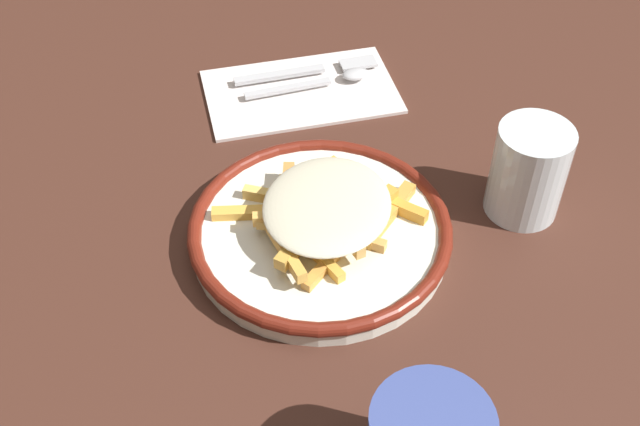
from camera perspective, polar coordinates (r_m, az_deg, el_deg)
The scene contains 7 objects.
ground_plane at distance 0.77m, azimuth 0.00°, elevation -2.07°, with size 2.60×2.60×0.00m, color #44251B.
plate at distance 0.76m, azimuth 0.00°, elevation -1.36°, with size 0.25×0.25×0.03m.
fries_heap at distance 0.74m, azimuth 0.18°, elevation 0.13°, with size 0.18×0.21×0.04m.
napkin at distance 0.95m, azimuth -1.39°, elevation 8.84°, with size 0.13×0.22×0.01m, color silver.
fork at distance 0.97m, azimuth -0.97°, elevation 10.23°, with size 0.03×0.18×0.01m.
spoon at distance 0.95m, azimuth 0.65°, elevation 9.60°, with size 0.03×0.15×0.01m.
water_glass at distance 0.79m, azimuth 14.80°, elevation 2.92°, with size 0.07×0.07×0.10m, color silver.
Camera 1 is at (0.51, -0.10, 0.57)m, focal length 44.35 mm.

